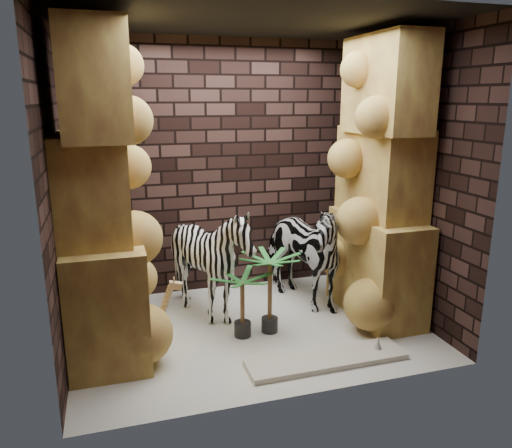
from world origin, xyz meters
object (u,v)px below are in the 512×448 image
object	(u,v)px
giraffe_toy	(148,316)
palm_back	(242,305)
surfboard	(327,359)
zebra_right	(298,243)
palm_front	(270,293)
zebra_left	(211,267)

from	to	relation	value
giraffe_toy	palm_back	size ratio (longest dim) A/B	1.13
giraffe_toy	surfboard	bearing A→B (deg)	-12.44
zebra_right	palm_front	world-z (taller)	zebra_right
zebra_left	palm_back	world-z (taller)	zebra_left
palm_back	zebra_left	bearing A→B (deg)	112.57
zebra_left	zebra_right	bearing A→B (deg)	27.51
palm_front	palm_back	bearing A→B (deg)	-176.58
giraffe_toy	palm_front	size ratio (longest dim) A/B	0.90
palm_back	surfboard	world-z (taller)	palm_back
zebra_right	palm_front	size ratio (longest dim) A/B	1.74
zebra_left	palm_front	xyz separation A→B (m)	(0.50, -0.48, -0.16)
giraffe_toy	surfboard	distance (m)	1.68
palm_front	palm_back	distance (m)	0.31
zebra_right	zebra_left	xyz separation A→B (m)	(-1.03, -0.13, -0.15)
giraffe_toy	surfboard	world-z (taller)	giraffe_toy
zebra_right	palm_back	xyz separation A→B (m)	(-0.82, -0.62, -0.40)
giraffe_toy	zebra_left	bearing A→B (deg)	48.96
zebra_left	giraffe_toy	xyz separation A→B (m)	(-0.71, -0.58, -0.20)
palm_back	surfboard	distance (m)	0.98
zebra_left	palm_front	bearing A→B (deg)	-23.25
palm_back	surfboard	bearing A→B (deg)	-49.86
zebra_left	surfboard	world-z (taller)	zebra_left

